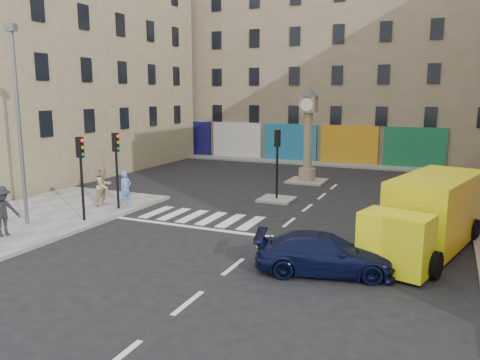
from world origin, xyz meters
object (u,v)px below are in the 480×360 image
Objects in this scene: navy_sedan at (325,254)px; pedestrian_tan at (104,186)px; traffic_light_left_far at (116,158)px; lamp_post at (18,115)px; clock_pillar at (308,128)px; traffic_light_island at (277,153)px; pedestrian_blue at (126,188)px; yellow_van at (429,214)px; pedestrian_dark at (2,211)px; traffic_light_left_near at (81,165)px.

pedestrian_tan is at bearing 56.74° from navy_sedan.
lamp_post is at bearing -116.57° from traffic_light_left_far.
traffic_light_island is at bearing -90.00° from clock_pillar.
clock_pillar is 16.33m from navy_sedan.
traffic_light_left_far is 1.00× the size of traffic_light_island.
pedestrian_tan is at bearing 132.68° from pedestrian_blue.
yellow_van is 3.82× the size of pedestrian_dark.
traffic_light_left_near is 11.46m from navy_sedan.
lamp_post reaches higher than yellow_van.
traffic_light_left_near reaches higher than yellow_van.
pedestrian_blue is at bearing 91.95° from traffic_light_left_near.
clock_pillar is 3.05× the size of pedestrian_tan.
navy_sedan is 12.94m from pedestrian_tan.
clock_pillar is at bearing 139.69° from yellow_van.
navy_sedan is at bearing -19.28° from traffic_light_left_far.
pedestrian_dark reaches higher than navy_sedan.
traffic_light_left_far is 1.83m from pedestrian_tan.
pedestrian_tan reaches higher than pedestrian_blue.
pedestrian_dark is (-1.22, -3.13, -1.47)m from traffic_light_left_near.
pedestrian_blue is 6.37m from pedestrian_dark.
navy_sedan is at bearing -7.71° from traffic_light_left_near.
pedestrian_dark reaches higher than pedestrian_blue.
pedestrian_dark is (-1.22, -5.53, -1.47)m from traffic_light_left_far.
pedestrian_dark is at bearing -68.54° from lamp_post.
clock_pillar is (6.30, 13.80, 0.93)m from traffic_light_left_near.
pedestrian_tan is (-1.05, 0.25, -1.47)m from traffic_light_left_far.
clock_pillar is at bearing 65.45° from traffic_light_left_near.
traffic_light_left_near reaches higher than pedestrian_blue.
traffic_light_island is 8.08m from pedestrian_blue.
pedestrian_dark is at bearing 82.92° from navy_sedan.
traffic_light_left_near reaches higher than traffic_light_island.
pedestrian_tan reaches higher than navy_sedan.
traffic_light_left_far reaches higher than pedestrian_blue.
clock_pillar is at bearing -28.71° from pedestrian_tan.
navy_sedan is (4.89, -15.31, -2.91)m from clock_pillar.
pedestrian_tan is (-0.95, -0.50, 0.14)m from pedestrian_blue.
lamp_post is at bearing -118.35° from clock_pillar.
lamp_post is (-1.90, -3.80, 2.17)m from traffic_light_left_far.
lamp_post is 13.73m from navy_sedan.
yellow_van is (7.80, -11.41, -2.23)m from clock_pillar.
traffic_light_left_far is 14.16m from yellow_van.
pedestrian_blue is (-0.11, 3.15, -1.61)m from traffic_light_left_near.
clock_pillar reaches higher than traffic_light_left_near.
traffic_light_left_near is at bearing -90.00° from traffic_light_left_far.
lamp_post reaches higher than pedestrian_dark.
traffic_light_island is 13.34m from pedestrian_dark.
pedestrian_tan is at bearing -145.00° from traffic_light_island.
traffic_light_left_near is 2.40m from traffic_light_left_far.
clock_pillar reaches higher than pedestrian_dark.
navy_sedan is at bearing -62.30° from traffic_light_island.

